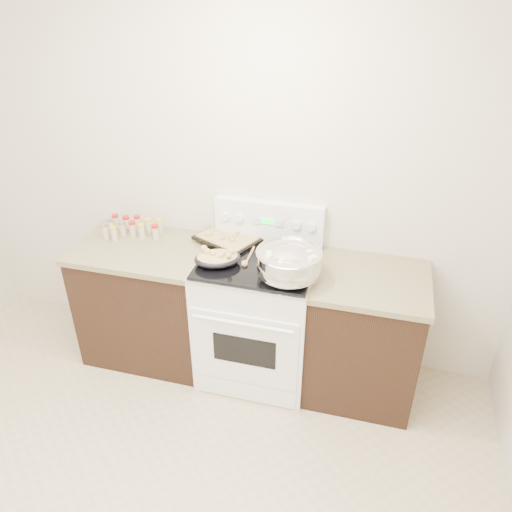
% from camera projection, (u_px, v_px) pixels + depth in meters
% --- Properties ---
extents(room_shell, '(4.10, 3.60, 2.75)m').
position_uv_depth(room_shell, '(60.00, 262.00, 1.76)').
color(room_shell, beige).
rests_on(room_shell, ground).
extents(counter_left, '(0.93, 0.67, 0.92)m').
position_uv_depth(counter_left, '(150.00, 300.00, 3.69)').
color(counter_left, black).
rests_on(counter_left, ground).
extents(counter_right, '(0.73, 0.67, 0.92)m').
position_uv_depth(counter_right, '(363.00, 335.00, 3.34)').
color(counter_right, black).
rests_on(counter_right, ground).
extents(kitchen_range, '(0.78, 0.73, 1.22)m').
position_uv_depth(kitchen_range, '(258.00, 315.00, 3.48)').
color(kitchen_range, white).
rests_on(kitchen_range, ground).
extents(mixing_bowl, '(0.50, 0.50, 0.24)m').
position_uv_depth(mixing_bowl, '(289.00, 264.00, 3.02)').
color(mixing_bowl, silver).
rests_on(mixing_bowl, kitchen_range).
extents(roasting_pan, '(0.36, 0.31, 0.11)m').
position_uv_depth(roasting_pan, '(217.00, 258.00, 3.18)').
color(roasting_pan, black).
rests_on(roasting_pan, kitchen_range).
extents(baking_sheet, '(0.50, 0.44, 0.06)m').
position_uv_depth(baking_sheet, '(227.00, 238.00, 3.46)').
color(baking_sheet, black).
rests_on(baking_sheet, kitchen_range).
extents(wooden_spoon, '(0.04, 0.25, 0.04)m').
position_uv_depth(wooden_spoon, '(246.00, 261.00, 3.21)').
color(wooden_spoon, tan).
rests_on(wooden_spoon, kitchen_range).
extents(blue_ladle, '(0.15, 0.28, 0.11)m').
position_uv_depth(blue_ladle, '(289.00, 265.00, 3.13)').
color(blue_ladle, '#8CC5D1').
rests_on(blue_ladle, kitchen_range).
extents(spice_jars, '(0.40, 0.23, 0.12)m').
position_uv_depth(spice_jars, '(131.00, 227.00, 3.57)').
color(spice_jars, '#BFB28C').
rests_on(spice_jars, counter_left).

